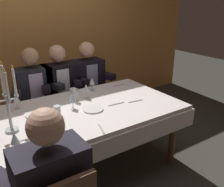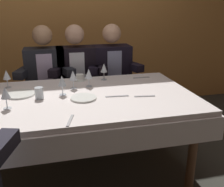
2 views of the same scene
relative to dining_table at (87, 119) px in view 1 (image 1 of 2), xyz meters
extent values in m
plane|color=#3A3A32|center=(0.00, 0.00, -0.62)|extent=(12.00, 12.00, 0.00)
cube|color=#CF8A44|center=(0.00, 1.66, 0.73)|extent=(6.00, 0.12, 2.70)
cube|color=white|center=(0.00, 0.00, 0.10)|extent=(1.90, 1.10, 0.04)
cube|color=white|center=(0.00, 0.00, -0.01)|extent=(1.94, 1.14, 0.18)
cylinder|color=brown|center=(0.83, -0.43, -0.27)|extent=(0.07, 0.07, 0.70)
cylinder|color=brown|center=(0.83, 0.43, -0.27)|extent=(0.07, 0.07, 0.70)
cylinder|color=silver|center=(-0.74, -0.07, 0.13)|extent=(0.11, 0.11, 0.02)
cylinder|color=silver|center=(-0.74, -0.07, 0.28)|extent=(0.02, 0.02, 0.28)
cylinder|color=silver|center=(-0.74, -0.07, 0.46)|extent=(0.04, 0.04, 0.02)
cylinder|color=white|center=(-0.74, -0.07, 0.58)|extent=(0.02, 0.02, 0.21)
ellipsoid|color=yellow|center=(-0.74, -0.07, 0.70)|extent=(0.02, 0.02, 0.03)
cylinder|color=silver|center=(-0.70, -0.07, 0.40)|extent=(0.07, 0.01, 0.01)
cylinder|color=silver|center=(-0.66, -0.07, 0.42)|extent=(0.04, 0.04, 0.02)
cylinder|color=white|center=(-0.66, -0.07, 0.54)|extent=(0.02, 0.02, 0.21)
ellipsoid|color=yellow|center=(-0.66, -0.07, 0.66)|extent=(0.02, 0.02, 0.03)
cylinder|color=silver|center=(-0.74, -0.03, 0.40)|extent=(0.01, 0.07, 0.01)
cylinder|color=silver|center=(-0.74, 0.01, 0.42)|extent=(0.04, 0.04, 0.02)
cylinder|color=white|center=(-0.74, 0.01, 0.54)|extent=(0.02, 0.02, 0.21)
ellipsoid|color=yellow|center=(-0.74, 0.01, 0.66)|extent=(0.02, 0.02, 0.03)
cylinder|color=silver|center=(-0.78, -0.07, 0.40)|extent=(0.07, 0.01, 0.01)
cylinder|color=silver|center=(-0.74, -0.11, 0.40)|extent=(0.01, 0.08, 0.01)
cylinder|color=silver|center=(-0.74, -0.14, 0.42)|extent=(0.04, 0.04, 0.02)
cylinder|color=white|center=(-0.74, -0.14, 0.54)|extent=(0.02, 0.02, 0.21)
ellipsoid|color=yellow|center=(-0.74, -0.14, 0.66)|extent=(0.02, 0.02, 0.03)
cylinder|color=white|center=(-0.46, 0.14, 0.13)|extent=(0.24, 0.24, 0.01)
cylinder|color=white|center=(0.04, -0.07, 0.13)|extent=(0.21, 0.21, 0.01)
cylinder|color=silver|center=(-0.01, 0.21, 0.12)|extent=(0.06, 0.06, 0.00)
cylinder|color=silver|center=(-0.01, 0.21, 0.16)|extent=(0.01, 0.01, 0.07)
cone|color=silver|center=(-0.01, 0.21, 0.24)|extent=(0.07, 0.07, 0.08)
cylinder|color=#E0D172|center=(-0.01, 0.21, 0.22)|extent=(0.04, 0.04, 0.03)
cylinder|color=silver|center=(-0.12, 0.06, 0.12)|extent=(0.06, 0.06, 0.00)
cylinder|color=silver|center=(-0.12, 0.06, 0.16)|extent=(0.01, 0.01, 0.07)
cone|color=silver|center=(-0.12, 0.06, 0.24)|extent=(0.07, 0.07, 0.08)
cylinder|color=silver|center=(0.13, 0.23, 0.12)|extent=(0.06, 0.06, 0.00)
cylinder|color=silver|center=(0.13, 0.23, 0.16)|extent=(0.01, 0.01, 0.07)
cone|color=silver|center=(0.13, 0.23, 0.24)|extent=(0.07, 0.07, 0.08)
cylinder|color=maroon|center=(0.13, 0.23, 0.22)|extent=(0.04, 0.04, 0.03)
cylinder|color=silver|center=(-0.52, -0.15, 0.12)|extent=(0.06, 0.06, 0.00)
cylinder|color=silver|center=(-0.52, -0.15, 0.16)|extent=(0.01, 0.01, 0.07)
cone|color=silver|center=(-0.52, -0.15, 0.24)|extent=(0.07, 0.07, 0.08)
cylinder|color=maroon|center=(-0.52, -0.15, 0.22)|extent=(0.04, 0.04, 0.03)
cylinder|color=silver|center=(-0.58, 0.37, 0.12)|extent=(0.06, 0.06, 0.00)
cylinder|color=silver|center=(-0.58, 0.37, 0.16)|extent=(0.01, 0.01, 0.07)
cone|color=silver|center=(-0.58, 0.37, 0.24)|extent=(0.07, 0.07, 0.08)
cylinder|color=silver|center=(-0.79, -0.41, 0.12)|extent=(0.06, 0.06, 0.00)
cylinder|color=silver|center=(-0.79, -0.41, 0.16)|extent=(0.01, 0.01, 0.07)
cone|color=silver|center=(-0.79, -0.41, 0.24)|extent=(0.07, 0.07, 0.08)
cylinder|color=silver|center=(0.30, 0.41, 0.12)|extent=(0.06, 0.06, 0.00)
cylinder|color=silver|center=(0.30, 0.41, 0.16)|extent=(0.01, 0.01, 0.07)
cone|color=silver|center=(0.30, 0.41, 0.24)|extent=(0.07, 0.07, 0.08)
cylinder|color=#E0D172|center=(0.30, 0.41, 0.22)|extent=(0.04, 0.04, 0.03)
cylinder|color=silver|center=(-0.30, 0.01, 0.17)|extent=(0.07, 0.07, 0.09)
cylinder|color=white|center=(0.07, 0.45, 0.12)|extent=(0.12, 0.12, 0.01)
cylinder|color=white|center=(0.07, 0.45, 0.15)|extent=(0.08, 0.08, 0.05)
torus|color=white|center=(0.12, 0.45, 0.15)|extent=(0.04, 0.01, 0.04)
cube|color=#B7B7BC|center=(0.31, -0.09, 0.12)|extent=(0.19, 0.03, 0.01)
cube|color=#B7B7BC|center=(0.52, -0.14, 0.12)|extent=(0.17, 0.04, 0.01)
cube|color=#B7B7BC|center=(0.69, 0.39, 0.12)|extent=(0.17, 0.02, 0.01)
cube|color=#B7B7BC|center=(-0.10, -0.46, 0.12)|extent=(0.06, 0.17, 0.01)
cube|color=black|center=(-0.70, -0.88, 0.11)|extent=(0.42, 0.26, 0.54)
cube|color=silver|center=(-0.70, -0.75, 0.14)|extent=(0.16, 0.01, 0.40)
sphere|color=tan|center=(-0.70, -0.88, 0.51)|extent=(0.21, 0.21, 0.21)
cube|color=black|center=(-0.48, -0.78, 0.15)|extent=(0.19, 0.34, 0.08)
cube|color=black|center=(-0.92, -0.78, 0.15)|extent=(0.19, 0.34, 0.08)
cylinder|color=brown|center=(-0.44, 0.70, -0.41)|extent=(0.04, 0.04, 0.42)
cylinder|color=brown|center=(-0.08, 0.70, -0.41)|extent=(0.04, 0.04, 0.42)
cylinder|color=brown|center=(-0.44, 1.06, -0.41)|extent=(0.04, 0.04, 0.42)
cylinder|color=brown|center=(-0.08, 1.06, -0.41)|extent=(0.04, 0.04, 0.42)
cube|color=brown|center=(-0.26, 0.88, -0.18)|extent=(0.42, 0.42, 0.04)
cube|color=brown|center=(-0.26, 1.07, 0.06)|extent=(0.38, 0.04, 0.44)
cube|color=black|center=(-0.26, 0.88, 0.11)|extent=(0.42, 0.26, 0.54)
cube|color=#BEADD1|center=(-0.26, 0.75, 0.14)|extent=(0.16, 0.01, 0.40)
sphere|color=tan|center=(-0.26, 0.88, 0.51)|extent=(0.21, 0.21, 0.21)
cube|color=black|center=(-0.48, 0.78, 0.15)|extent=(0.19, 0.34, 0.08)
cube|color=black|center=(-0.04, 0.78, 0.15)|extent=(0.19, 0.34, 0.08)
cylinder|color=brown|center=(-0.10, 0.70, -0.41)|extent=(0.04, 0.04, 0.42)
cylinder|color=brown|center=(0.26, 0.70, -0.41)|extent=(0.04, 0.04, 0.42)
cylinder|color=brown|center=(-0.10, 1.06, -0.41)|extent=(0.04, 0.04, 0.42)
cylinder|color=brown|center=(0.26, 1.06, -0.41)|extent=(0.04, 0.04, 0.42)
cube|color=brown|center=(0.08, 0.88, -0.18)|extent=(0.42, 0.42, 0.04)
cube|color=brown|center=(0.08, 1.07, 0.06)|extent=(0.38, 0.04, 0.44)
cube|color=black|center=(0.08, 0.88, 0.11)|extent=(0.42, 0.26, 0.54)
cube|color=white|center=(0.08, 0.75, 0.14)|extent=(0.16, 0.01, 0.40)
sphere|color=tan|center=(0.08, 0.88, 0.51)|extent=(0.21, 0.21, 0.21)
cube|color=black|center=(-0.14, 0.78, 0.15)|extent=(0.19, 0.34, 0.08)
cube|color=black|center=(0.30, 0.78, 0.15)|extent=(0.19, 0.34, 0.08)
cylinder|color=brown|center=(0.32, 0.70, -0.41)|extent=(0.04, 0.04, 0.42)
cylinder|color=brown|center=(0.68, 0.70, -0.41)|extent=(0.04, 0.04, 0.42)
cylinder|color=brown|center=(0.32, 1.06, -0.41)|extent=(0.04, 0.04, 0.42)
cylinder|color=brown|center=(0.68, 1.06, -0.41)|extent=(0.04, 0.04, 0.42)
cube|color=brown|center=(0.50, 0.88, -0.18)|extent=(0.42, 0.42, 0.04)
cube|color=brown|center=(0.50, 1.07, 0.06)|extent=(0.38, 0.04, 0.44)
cube|color=black|center=(0.50, 0.88, 0.11)|extent=(0.42, 0.26, 0.54)
cube|color=#8B92B6|center=(0.50, 0.75, 0.14)|extent=(0.16, 0.01, 0.40)
sphere|color=#DBA47F|center=(0.50, 0.88, 0.51)|extent=(0.21, 0.21, 0.21)
cube|color=black|center=(0.28, 0.78, 0.15)|extent=(0.19, 0.34, 0.08)
cube|color=black|center=(0.72, 0.78, 0.15)|extent=(0.19, 0.34, 0.08)
camera|label=1|loc=(-1.07, -2.06, 1.16)|focal=40.16mm
camera|label=2|loc=(-0.20, -1.99, 0.83)|focal=41.55mm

